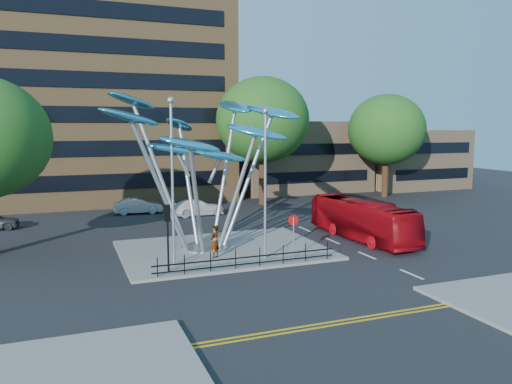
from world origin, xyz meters
name	(u,v)px	position (x,y,z in m)	size (l,w,h in m)	color
ground	(278,277)	(0.00, 0.00, 0.00)	(120.00, 120.00, 0.00)	black
traffic_island	(223,250)	(-1.00, 6.00, 0.07)	(12.00, 9.00, 0.15)	slate
double_yellow_near	(341,320)	(0.00, -6.00, 0.01)	(40.00, 0.12, 0.01)	gold
double_yellow_far	(345,323)	(0.00, -6.30, 0.01)	(40.00, 0.12, 0.01)	gold
brick_tower	(97,51)	(-6.00, 32.00, 15.00)	(25.00, 15.00, 30.00)	olive
low_building_near	(301,156)	(16.00, 30.00, 4.00)	(15.00, 8.00, 8.00)	tan
low_building_far	(411,159)	(30.00, 28.00, 3.50)	(12.00, 8.00, 7.00)	tan
tree_right	(263,120)	(8.00, 22.00, 8.04)	(8.80, 8.80, 12.11)	black
tree_far	(387,130)	(22.00, 22.00, 7.11)	(8.00, 8.00, 10.81)	black
leaf_sculpture	(201,136)	(-2.07, 6.68, 6.87)	(12.72, 9.54, 9.51)	#9EA0A5
street_lamp_left	(172,167)	(-4.50, 3.50, 5.36)	(0.36, 0.36, 8.80)	#9EA0A5
street_lamp_right	(265,170)	(0.50, 3.00, 5.09)	(0.36, 0.36, 8.30)	#9EA0A5
traffic_light_island	(168,224)	(-5.00, 2.50, 2.61)	(0.28, 0.18, 3.42)	black
no_entry_sign_island	(293,229)	(2.00, 2.52, 1.82)	(0.60, 0.10, 2.45)	#9EA0A5
pedestrian_railing_front	(248,260)	(-1.00, 1.70, 0.55)	(10.00, 0.06, 1.00)	black
red_bus	(362,220)	(8.50, 5.67, 1.33)	(2.24, 9.58, 2.67)	#95060E
pedestrian	(215,242)	(-2.05, 4.18, 1.07)	(0.67, 0.44, 1.84)	gray
parked_car_mid	(138,206)	(-3.93, 21.01, 0.67)	(1.43, 4.09, 1.35)	#B6B8BE
parked_car_right	(197,207)	(0.62, 18.40, 0.67)	(1.89, 4.64, 1.35)	silver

